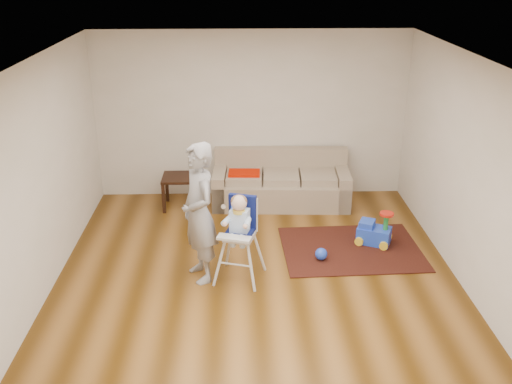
{
  "coord_description": "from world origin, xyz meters",
  "views": [
    {
      "loc": [
        -0.21,
        -6.16,
        3.76
      ],
      "look_at": [
        0.0,
        0.4,
        1.0
      ],
      "focal_mm": 40.0,
      "sensor_mm": 36.0,
      "label": 1
    }
  ],
  "objects_px": {
    "side_table": "(180,191)",
    "ride_on_toy": "(375,227)",
    "sofa": "(281,179)",
    "high_chair": "(239,239)",
    "toy_ball": "(321,254)",
    "adult": "(199,213)"
  },
  "relations": [
    {
      "from": "ride_on_toy",
      "to": "sofa",
      "type": "bearing_deg",
      "value": 153.87
    },
    {
      "from": "toy_ball",
      "to": "high_chair",
      "type": "distance_m",
      "value": 1.23
    },
    {
      "from": "ride_on_toy",
      "to": "toy_ball",
      "type": "relative_size",
      "value": 3.0
    },
    {
      "from": "sofa",
      "to": "ride_on_toy",
      "type": "distance_m",
      "value": 1.88
    },
    {
      "from": "sofa",
      "to": "high_chair",
      "type": "height_order",
      "value": "high_chair"
    },
    {
      "from": "sofa",
      "to": "toy_ball",
      "type": "distance_m",
      "value": 1.96
    },
    {
      "from": "toy_ball",
      "to": "adult",
      "type": "relative_size",
      "value": 0.09
    },
    {
      "from": "sofa",
      "to": "ride_on_toy",
      "type": "xyz_separation_m",
      "value": [
        1.2,
        -1.44,
        -0.16
      ]
    },
    {
      "from": "side_table",
      "to": "ride_on_toy",
      "type": "height_order",
      "value": "side_table"
    },
    {
      "from": "adult",
      "to": "high_chair",
      "type": "bearing_deg",
      "value": 61.82
    },
    {
      "from": "high_chair",
      "to": "adult",
      "type": "bearing_deg",
      "value": -168.01
    },
    {
      "from": "sofa",
      "to": "adult",
      "type": "bearing_deg",
      "value": -114.48
    },
    {
      "from": "toy_ball",
      "to": "ride_on_toy",
      "type": "bearing_deg",
      "value": 29.42
    },
    {
      "from": "sofa",
      "to": "ride_on_toy",
      "type": "height_order",
      "value": "sofa"
    },
    {
      "from": "sofa",
      "to": "side_table",
      "type": "bearing_deg",
      "value": -174.5
    },
    {
      "from": "ride_on_toy",
      "to": "adult",
      "type": "distance_m",
      "value": 2.56
    },
    {
      "from": "side_table",
      "to": "high_chair",
      "type": "bearing_deg",
      "value": -66.94
    },
    {
      "from": "sofa",
      "to": "high_chair",
      "type": "distance_m",
      "value": 2.39
    },
    {
      "from": "sofa",
      "to": "toy_ball",
      "type": "relative_size",
      "value": 13.51
    },
    {
      "from": "side_table",
      "to": "ride_on_toy",
      "type": "relative_size",
      "value": 1.06
    },
    {
      "from": "toy_ball",
      "to": "adult",
      "type": "height_order",
      "value": "adult"
    },
    {
      "from": "sofa",
      "to": "high_chair",
      "type": "relative_size",
      "value": 1.95
    }
  ]
}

